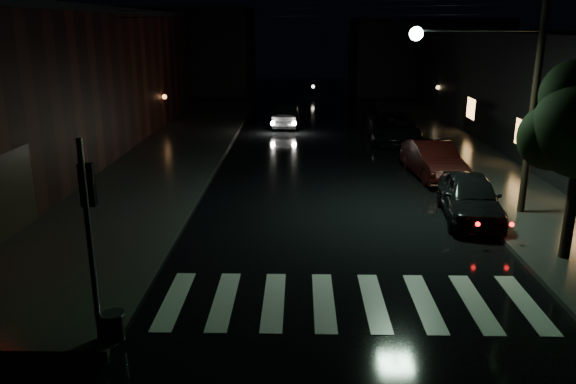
# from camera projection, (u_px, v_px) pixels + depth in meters

# --- Properties ---
(ground) EXTENTS (120.00, 120.00, 0.00)m
(ground) POSITION_uv_depth(u_px,v_px,m) (221.00, 311.00, 13.02)
(ground) COLOR black
(ground) RESTS_ON ground
(sidewalk_left) EXTENTS (6.00, 44.00, 0.15)m
(sidewalk_left) POSITION_uv_depth(u_px,v_px,m) (156.00, 164.00, 26.51)
(sidewalk_left) COLOR #282826
(sidewalk_left) RESTS_ON ground
(sidewalk_right) EXTENTS (4.00, 44.00, 0.15)m
(sidewalk_right) POSITION_uv_depth(u_px,v_px,m) (475.00, 165.00, 26.21)
(sidewalk_right) COLOR #282826
(sidewalk_right) RESTS_ON ground
(building_left) EXTENTS (10.00, 36.00, 7.00)m
(building_left) POSITION_uv_depth(u_px,v_px,m) (20.00, 86.00, 27.59)
(building_left) COLOR black
(building_left) RESTS_ON ground
(building_far_left) EXTENTS (14.00, 10.00, 8.00)m
(building_far_left) POSITION_uv_depth(u_px,v_px,m) (180.00, 50.00, 55.20)
(building_far_left) COLOR black
(building_far_left) RESTS_ON ground
(building_far_right) EXTENTS (14.00, 10.00, 7.00)m
(building_far_right) POSITION_uv_depth(u_px,v_px,m) (425.00, 56.00, 54.86)
(building_far_right) COLOR black
(building_far_right) RESTS_ON ground
(crosswalk) EXTENTS (9.00, 3.00, 0.01)m
(crosswalk) POSITION_uv_depth(u_px,v_px,m) (349.00, 302.00, 13.44)
(crosswalk) COLOR beige
(crosswalk) RESTS_ON ground
(signal_pole_corner) EXTENTS (0.68, 0.61, 4.20)m
(signal_pole_corner) POSITION_uv_depth(u_px,v_px,m) (102.00, 276.00, 11.23)
(signal_pole_corner) COLOR slate
(signal_pole_corner) RESTS_ON ground
(utility_pole) EXTENTS (4.92, 0.44, 8.00)m
(utility_pole) POSITION_uv_depth(u_px,v_px,m) (516.00, 82.00, 18.24)
(utility_pole) COLOR black
(utility_pole) RESTS_ON ground
(parked_car_a) EXTENTS (2.28, 4.67, 1.54)m
(parked_car_a) POSITION_uv_depth(u_px,v_px,m) (470.00, 197.00, 19.04)
(parked_car_a) COLOR black
(parked_car_a) RESTS_ON ground
(parked_car_b) EXTENTS (2.11, 4.87, 1.56)m
(parked_car_b) POSITION_uv_depth(u_px,v_px,m) (433.00, 160.00, 24.18)
(parked_car_b) COLOR black
(parked_car_b) RESTS_ON ground
(parked_car_c) EXTENTS (2.02, 4.53, 1.29)m
(parked_car_c) POSITION_uv_depth(u_px,v_px,m) (403.00, 131.00, 31.52)
(parked_car_c) COLOR black
(parked_car_c) RESTS_ON ground
(parked_car_d) EXTENTS (2.90, 5.83, 1.59)m
(parked_car_d) POSITION_uv_depth(u_px,v_px,m) (393.00, 128.00, 31.67)
(parked_car_d) COLOR black
(parked_car_d) RESTS_ON ground
(oncoming_car) EXTENTS (1.66, 4.36, 1.42)m
(oncoming_car) POSITION_uv_depth(u_px,v_px,m) (286.00, 116.00, 36.32)
(oncoming_car) COLOR black
(oncoming_car) RESTS_ON ground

